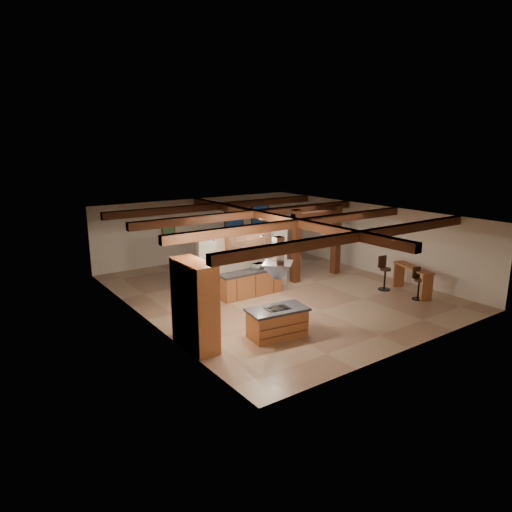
% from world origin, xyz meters
% --- Properties ---
extents(ground, '(12.00, 12.00, 0.00)m').
position_xyz_m(ground, '(0.00, 0.00, 0.00)').
color(ground, tan).
rests_on(ground, ground).
extents(room_walls, '(12.00, 12.00, 12.00)m').
position_xyz_m(room_walls, '(0.00, 0.00, 1.78)').
color(room_walls, beige).
rests_on(room_walls, ground).
extents(ceiling_beams, '(10.00, 12.00, 0.28)m').
position_xyz_m(ceiling_beams, '(0.00, 0.00, 2.76)').
color(ceiling_beams, '#3C1C0F').
rests_on(ceiling_beams, room_walls).
extents(timber_posts, '(2.50, 0.30, 2.90)m').
position_xyz_m(timber_posts, '(2.50, 0.50, 1.76)').
color(timber_posts, '#3C1C0F').
rests_on(timber_posts, ground).
extents(partition_wall, '(3.80, 0.18, 2.20)m').
position_xyz_m(partition_wall, '(-1.00, 0.50, 1.10)').
color(partition_wall, beige).
rests_on(partition_wall, ground).
extents(pantry_cabinet, '(0.67, 1.60, 2.40)m').
position_xyz_m(pantry_cabinet, '(-4.67, -2.60, 1.20)').
color(pantry_cabinet, '#AF6C38').
rests_on(pantry_cabinet, ground).
extents(back_counter, '(2.50, 0.66, 0.94)m').
position_xyz_m(back_counter, '(-1.00, 0.11, 0.48)').
color(back_counter, '#AF6C38').
rests_on(back_counter, ground).
extents(upper_display_cabinet, '(1.80, 0.36, 0.95)m').
position_xyz_m(upper_display_cabinet, '(-1.00, 0.31, 1.85)').
color(upper_display_cabinet, '#AF6C38').
rests_on(upper_display_cabinet, partition_wall).
extents(range_hood, '(1.10, 1.10, 1.40)m').
position_xyz_m(range_hood, '(-2.43, -3.30, 1.78)').
color(range_hood, silver).
rests_on(range_hood, room_walls).
extents(back_windows, '(2.70, 0.07, 1.70)m').
position_xyz_m(back_windows, '(2.80, 5.93, 1.50)').
color(back_windows, '#3C1C0F').
rests_on(back_windows, room_walls).
extents(framed_art, '(0.65, 0.05, 0.85)m').
position_xyz_m(framed_art, '(-1.50, 5.94, 1.70)').
color(framed_art, '#3C1C0F').
rests_on(framed_art, room_walls).
extents(recessed_cans, '(3.16, 2.46, 0.03)m').
position_xyz_m(recessed_cans, '(-2.53, -1.93, 2.87)').
color(recessed_cans, silver).
rests_on(recessed_cans, room_walls).
extents(kitchen_island, '(1.82, 1.12, 0.85)m').
position_xyz_m(kitchen_island, '(-2.43, -3.30, 0.43)').
color(kitchen_island, '#AF6C38').
rests_on(kitchen_island, ground).
extents(dining_table, '(2.00, 1.41, 0.64)m').
position_xyz_m(dining_table, '(0.37, 2.28, 0.32)').
color(dining_table, '#3C1D0F').
rests_on(dining_table, ground).
extents(sofa, '(2.31, 1.40, 0.63)m').
position_xyz_m(sofa, '(2.10, 5.43, 0.32)').
color(sofa, black).
rests_on(sofa, ground).
extents(microwave, '(0.45, 0.36, 0.22)m').
position_xyz_m(microwave, '(-0.68, 0.11, 1.05)').
color(microwave, '#B5B5B9').
rests_on(microwave, back_counter).
extents(bar_counter, '(1.09, 1.96, 1.00)m').
position_xyz_m(bar_counter, '(3.99, -3.08, 0.68)').
color(bar_counter, '#AF6C38').
rests_on(bar_counter, ground).
extents(side_table, '(0.61, 0.61, 0.61)m').
position_xyz_m(side_table, '(3.60, 5.20, 0.30)').
color(side_table, '#3C1C0F').
rests_on(side_table, ground).
extents(table_lamp, '(0.26, 0.26, 0.31)m').
position_xyz_m(table_lamp, '(3.60, 5.20, 0.83)').
color(table_lamp, black).
rests_on(table_lamp, side_table).
extents(bar_stool_a, '(0.40, 0.42, 1.14)m').
position_xyz_m(bar_stool_a, '(3.59, -3.61, 0.58)').
color(bar_stool_a, black).
rests_on(bar_stool_a, ground).
extents(bar_stool_b, '(0.45, 0.46, 1.28)m').
position_xyz_m(bar_stool_b, '(3.49, -2.20, 0.65)').
color(bar_stool_b, black).
rests_on(bar_stool_b, ground).
extents(dining_chairs, '(2.21, 2.21, 1.21)m').
position_xyz_m(dining_chairs, '(0.37, 2.28, 0.61)').
color(dining_chairs, '#3C1C0F').
rests_on(dining_chairs, ground).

